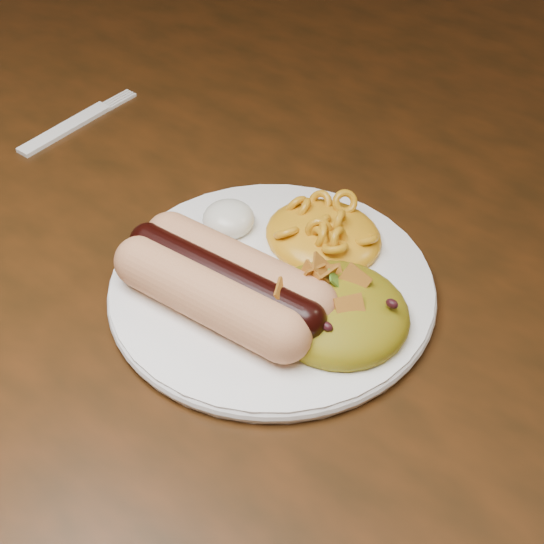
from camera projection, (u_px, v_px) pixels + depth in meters
The scene contains 7 objects.
table at pixel (340, 285), 0.74m from camera, with size 1.60×0.90×0.75m.
plate at pixel (272, 288), 0.60m from camera, with size 0.23×0.23×0.01m, color white.
hotdog at pixel (224, 282), 0.57m from camera, with size 0.14×0.08×0.04m.
mac_and_cheese at pixel (324, 223), 0.62m from camera, with size 0.09×0.08×0.03m, color orange.
sour_cream at pixel (228, 215), 0.63m from camera, with size 0.04×0.04×0.02m, color white.
taco_salad at pixel (337, 302), 0.56m from camera, with size 0.10×0.10×0.04m.
fork at pixel (65, 129), 0.76m from camera, with size 0.02×0.15×0.00m, color white.
Camera 1 is at (0.30, -0.45, 1.17)m, focal length 55.00 mm.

